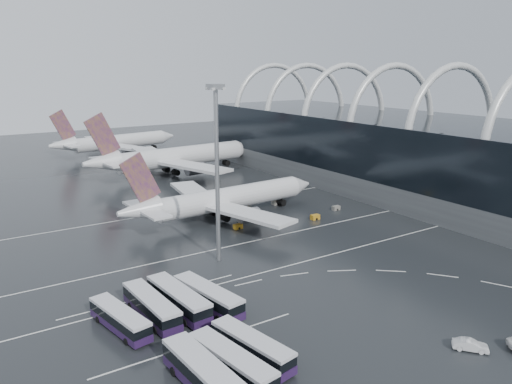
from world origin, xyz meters
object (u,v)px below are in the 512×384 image
gse_cart_belly_b (277,202)px  gse_cart_belly_c (238,226)px  bus_row_near_c (178,299)px  bus_row_near_d (208,297)px  airliner_gate_b (173,158)px  van_curve_c (470,345)px  bus_row_far_b (231,363)px  gse_cart_belly_d (336,208)px  bus_row_far_a (205,376)px  bus_row_far_c (252,346)px  bus_row_near_a (120,319)px  airliner_gate_c (114,142)px  floodlight_mast (217,153)px  gse_cart_belly_a (315,217)px  gse_cart_belly_e (245,203)px  airliner_main (222,200)px  bus_row_near_b (151,306)px

gse_cart_belly_b → gse_cart_belly_c: (-18.17, -11.18, -0.17)m
gse_cart_belly_c → bus_row_near_c: bearing=-134.0°
bus_row_near_d → airliner_gate_b: bearing=-30.2°
van_curve_c → bus_row_far_b: bearing=117.0°
gse_cart_belly_d → van_curve_c: bearing=-116.5°
bus_row_far_a → bus_row_far_c: size_ratio=1.13×
airliner_gate_b → bus_row_far_b: (-38.97, -103.55, -3.52)m
bus_row_near_a → airliner_gate_c: bearing=-27.7°
bus_row_far_a → van_curve_c: bus_row_far_a is taller
bus_row_far_b → gse_cart_belly_c: 52.45m
floodlight_mast → gse_cart_belly_b: (30.19, 24.45, -18.87)m
bus_row_far_c → gse_cart_belly_c: bearing=-39.2°
bus_row_near_a → gse_cart_belly_a: (52.95, 23.81, -1.07)m
bus_row_near_c → gse_cart_belly_b: size_ratio=5.54×
bus_row_far_c → gse_cart_belly_a: size_ratio=6.10×
airliner_gate_c → van_curve_c: size_ratio=12.40×
bus_row_far_a → floodlight_mast: (19.26, 31.93, 17.67)m
gse_cart_belly_a → gse_cart_belly_e: 19.97m
airliner_gate_b → bus_row_far_a: size_ratio=4.30×
bus_row_far_c → airliner_gate_b: bearing=-29.2°
airliner_main → gse_cart_belly_e: airliner_main is taller
van_curve_c → gse_cart_belly_a: (18.38, 52.07, -0.14)m
bus_row_near_d → bus_row_far_c: (-1.57, -14.29, -0.15)m
bus_row_near_c → bus_row_near_d: size_ratio=1.02×
airliner_main → gse_cart_belly_d: bearing=-22.5°
bus_row_far_b → van_curve_c: size_ratio=3.13×
van_curve_c → bus_row_far_c: bearing=110.4°
airliner_main → gse_cart_belly_d: 28.21m
bus_row_near_b → gse_cart_belly_d: (57.37, 26.14, -1.27)m
bus_row_near_d → gse_cart_belly_e: bearing=-46.7°
airliner_gate_c → gse_cart_belly_a: size_ratio=25.62×
gse_cart_belly_c → bus_row_near_b: bearing=-138.3°
bus_row_near_c → gse_cart_belly_d: (53.38, 26.28, -1.34)m
bus_row_near_d → floodlight_mast: size_ratio=0.44×
bus_row_near_a → bus_row_near_b: bus_row_near_b is taller
airliner_gate_c → bus_row_far_a: bearing=-112.9°
bus_row_far_c → bus_row_near_c: bearing=-1.8°
gse_cart_belly_b → bus_row_far_b: bearing=-129.4°
airliner_gate_c → gse_cart_belly_c: 105.70m
gse_cart_belly_a → gse_cart_belly_b: 15.04m
airliner_gate_c → bus_row_far_c: bearing=-110.4°
bus_row_far_b → airliner_gate_b: bearing=-29.4°
bus_row_near_c → van_curve_c: (25.86, -28.92, -1.15)m
bus_row_near_b → van_curve_c: bearing=-137.3°
bus_row_near_d → gse_cart_belly_d: 56.75m
airliner_main → gse_cart_belly_c: airliner_main is taller
bus_row_near_d → bus_row_near_b: bearing=69.0°
bus_row_near_b → gse_cart_belly_c: bus_row_near_b is taller
airliner_main → gse_cart_belly_d: airliner_main is taller
bus_row_near_d → airliner_main: bearing=-41.2°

